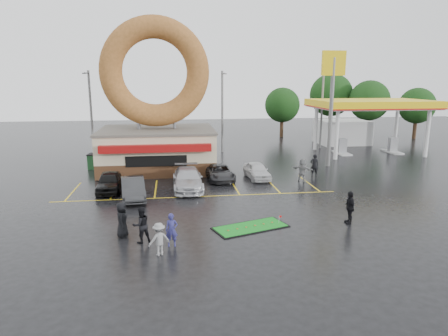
{
  "coord_description": "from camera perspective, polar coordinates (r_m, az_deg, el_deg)",
  "views": [
    {
      "loc": [
        -1.7,
        -23.54,
        8.0
      ],
      "look_at": [
        1.75,
        2.52,
        2.2
      ],
      "focal_mm": 32.0,
      "sensor_mm": 36.0,
      "label": 1
    }
  ],
  "objects": [
    {
      "name": "car_white",
      "position": [
        33.11,
        4.71,
        -0.38
      ],
      "size": [
        1.91,
        4.08,
        1.35
      ],
      "primitive_type": "imported",
      "rotation": [
        0.0,
        0.0,
        0.08
      ],
      "color": "silver",
      "rests_on": "ground"
    },
    {
      "name": "person_hoodie",
      "position": [
        19.03,
        -9.25,
        -10.0
      ],
      "size": [
        1.17,
        0.94,
        1.58
      ],
      "primitive_type": "imported",
      "rotation": [
        0.0,
        0.0,
        3.54
      ],
      "color": "gray",
      "rests_on": "ground"
    },
    {
      "name": "donut_shop",
      "position": [
        36.7,
        -9.6,
        6.74
      ],
      "size": [
        10.2,
        8.7,
        13.5
      ],
      "color": "#472B19",
      "rests_on": "ground"
    },
    {
      "name": "person_walker_far",
      "position": [
        34.57,
        12.78,
        0.37
      ],
      "size": [
        0.76,
        0.57,
        1.91
      ],
      "primitive_type": "imported",
      "rotation": [
        0.0,
        0.0,
        2.98
      ],
      "color": "black",
      "rests_on": "ground"
    },
    {
      "name": "tree_far_b",
      "position": [
        61.68,
        25.86,
        8.0
      ],
      "size": [
        4.9,
        4.9,
        7.0
      ],
      "color": "#332114",
      "rests_on": "ground"
    },
    {
      "name": "car_silver",
      "position": [
        29.96,
        -5.21,
        -1.57
      ],
      "size": [
        2.19,
        5.32,
        1.54
      ],
      "primitive_type": "imported",
      "rotation": [
        0.0,
        0.0,
        0.01
      ],
      "color": "#B5B6BB",
      "rests_on": "ground"
    },
    {
      "name": "tree_far_d",
      "position": [
        57.82,
        8.33,
        8.88
      ],
      "size": [
        4.9,
        4.9,
        7.0
      ],
      "color": "#332114",
      "rests_on": "ground"
    },
    {
      "name": "person_blackjkt",
      "position": [
        20.55,
        -11.75,
        -7.95
      ],
      "size": [
        1.12,
        1.02,
        1.86
      ],
      "primitive_type": "imported",
      "rotation": [
        0.0,
        0.0,
        3.58
      ],
      "color": "black",
      "rests_on": "ground"
    },
    {
      "name": "person_bystander",
      "position": [
        21.46,
        -14.36,
        -7.18
      ],
      "size": [
        0.6,
        0.92,
        1.87
      ],
      "primitive_type": "imported",
      "rotation": [
        0.0,
        0.0,
        1.58
      ],
      "color": "black",
      "rests_on": "ground"
    },
    {
      "name": "tree_far_c",
      "position": [
        62.27,
        15.07,
        10.04
      ],
      "size": [
        6.3,
        6.3,
        9.0
      ],
      "color": "#332114",
      "rests_on": "ground"
    },
    {
      "name": "gas_station",
      "position": [
        49.68,
        18.53,
        6.84
      ],
      "size": [
        12.3,
        13.65,
        5.9
      ],
      "color": "silver",
      "rests_on": "ground"
    },
    {
      "name": "ground",
      "position": [
        24.92,
        -3.25,
        -6.3
      ],
      "size": [
        120.0,
        120.0,
        0.0
      ],
      "primitive_type": "plane",
      "color": "black",
      "rests_on": "ground"
    },
    {
      "name": "streetlight_right",
      "position": [
        48.89,
        13.85,
        8.32
      ],
      "size": [
        0.4,
        2.21,
        9.0
      ],
      "color": "slate",
      "rests_on": "ground"
    },
    {
      "name": "person_cameraman",
      "position": [
        23.84,
        17.52,
        -5.38
      ],
      "size": [
        0.54,
        1.13,
        1.88
      ],
      "primitive_type": "imported",
      "rotation": [
        0.0,
        0.0,
        -1.65
      ],
      "color": "black",
      "rests_on": "ground"
    },
    {
      "name": "person_blue",
      "position": [
        19.91,
        -7.48,
        -8.78
      ],
      "size": [
        0.61,
        0.4,
        1.66
      ],
      "primitive_type": "imported",
      "rotation": [
        0.0,
        0.0,
        -0.01
      ],
      "color": "navy",
      "rests_on": "ground"
    },
    {
      "name": "car_dgrey",
      "position": [
        28.13,
        -12.86,
        -2.87
      ],
      "size": [
        2.08,
        4.54,
        1.44
      ],
      "primitive_type": "imported",
      "rotation": [
        0.0,
        0.0,
        0.13
      ],
      "color": "#2A2A2C",
      "rests_on": "ground"
    },
    {
      "name": "dumpster",
      "position": [
        38.61,
        -17.43,
        0.89
      ],
      "size": [
        1.91,
        1.36,
        1.3
      ],
      "primitive_type": "cube",
      "rotation": [
        0.0,
        0.0,
        -0.09
      ],
      "color": "#1B4823",
      "rests_on": "ground"
    },
    {
      "name": "putting_green",
      "position": [
        22.4,
        3.82,
        -8.42
      ],
      "size": [
        4.49,
        3.03,
        0.52
      ],
      "color": "black",
      "rests_on": "ground"
    },
    {
      "name": "car_grey",
      "position": [
        32.61,
        -0.64,
        -0.64
      ],
      "size": [
        2.33,
        4.55,
        1.23
      ],
      "primitive_type": "imported",
      "rotation": [
        0.0,
        0.0,
        0.06
      ],
      "color": "#2A2A2D",
      "rests_on": "ground"
    },
    {
      "name": "streetlight_left",
      "position": [
        44.36,
        -18.48,
        7.65
      ],
      "size": [
        0.4,
        2.21,
        9.0
      ],
      "color": "slate",
      "rests_on": "ground"
    },
    {
      "name": "person_walker_near",
      "position": [
        32.68,
        11.1,
        -0.29
      ],
      "size": [
        1.69,
        1.51,
        1.86
      ],
      "primitive_type": "imported",
      "rotation": [
        0.0,
        0.0,
        2.47
      ],
      "color": "gray",
      "rests_on": "ground"
    },
    {
      "name": "shell_sign",
      "position": [
        38.46,
        15.22,
        11.09
      ],
      "size": [
        2.2,
        0.36,
        10.6
      ],
      "color": "slate",
      "rests_on": "ground"
    },
    {
      "name": "car_black",
      "position": [
        30.45,
        -16.09,
        -1.9
      ],
      "size": [
        1.86,
        4.27,
        1.43
      ],
      "primitive_type": "imported",
      "rotation": [
        0.0,
        0.0,
        0.04
      ],
      "color": "black",
      "rests_on": "ground"
    },
    {
      "name": "streetlight_mid",
      "position": [
        44.93,
        -0.24,
        8.34
      ],
      "size": [
        0.4,
        2.21,
        9.0
      ],
      "color": "slate",
      "rests_on": "ground"
    },
    {
      "name": "tree_far_a",
      "position": [
        60.35,
        20.05,
        9.03
      ],
      "size": [
        5.6,
        5.6,
        8.0
      ],
      "color": "#332114",
      "rests_on": "ground"
    }
  ]
}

